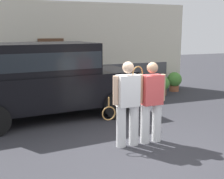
{
  "coord_description": "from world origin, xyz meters",
  "views": [
    {
      "loc": [
        -2.66,
        -5.03,
        2.38
      ],
      "look_at": [
        -0.25,
        1.2,
        1.05
      ],
      "focal_mm": 47.83,
      "sensor_mm": 36.0,
      "label": 1
    }
  ],
  "objects_px": {
    "potted_plant_by_porch": "(162,85)",
    "tennis_player_woman": "(151,101)",
    "tennis_player_man": "(127,103)",
    "potted_plant_secondary": "(174,81)",
    "parked_suv": "(45,77)"
  },
  "relations": [
    {
      "from": "tennis_player_man",
      "to": "potted_plant_by_porch",
      "type": "relative_size",
      "value": 2.48
    },
    {
      "from": "tennis_player_man",
      "to": "tennis_player_woman",
      "type": "relative_size",
      "value": 1.02
    },
    {
      "from": "potted_plant_by_porch",
      "to": "tennis_player_woman",
      "type": "bearing_deg",
      "value": -123.38
    },
    {
      "from": "tennis_player_man",
      "to": "tennis_player_woman",
      "type": "height_order",
      "value": "tennis_player_man"
    },
    {
      "from": "tennis_player_man",
      "to": "potted_plant_secondary",
      "type": "bearing_deg",
      "value": -133.44
    },
    {
      "from": "tennis_player_man",
      "to": "potted_plant_by_porch",
      "type": "bearing_deg",
      "value": -130.07
    },
    {
      "from": "tennis_player_woman",
      "to": "potted_plant_secondary",
      "type": "xyz_separation_m",
      "value": [
        3.51,
        4.54,
        -0.49
      ]
    },
    {
      "from": "tennis_player_man",
      "to": "parked_suv",
      "type": "bearing_deg",
      "value": -67.18
    },
    {
      "from": "tennis_player_man",
      "to": "potted_plant_secondary",
      "type": "distance_m",
      "value": 6.12
    },
    {
      "from": "parked_suv",
      "to": "tennis_player_man",
      "type": "bearing_deg",
      "value": -70.89
    },
    {
      "from": "potted_plant_by_porch",
      "to": "parked_suv",
      "type": "bearing_deg",
      "value": -163.05
    },
    {
      "from": "parked_suv",
      "to": "potted_plant_by_porch",
      "type": "distance_m",
      "value": 4.72
    },
    {
      "from": "potted_plant_by_porch",
      "to": "potted_plant_secondary",
      "type": "relative_size",
      "value": 0.94
    },
    {
      "from": "potted_plant_by_porch",
      "to": "potted_plant_secondary",
      "type": "height_order",
      "value": "potted_plant_secondary"
    },
    {
      "from": "parked_suv",
      "to": "tennis_player_man",
      "type": "height_order",
      "value": "parked_suv"
    }
  ]
}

